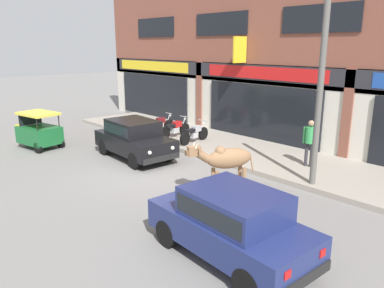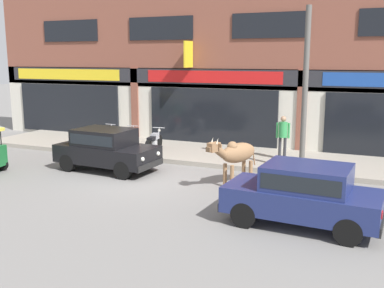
{
  "view_description": "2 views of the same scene",
  "coord_description": "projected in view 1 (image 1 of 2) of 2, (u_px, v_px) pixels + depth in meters",
  "views": [
    {
      "loc": [
        9.76,
        -7.31,
        4.18
      ],
      "look_at": [
        0.82,
        1.0,
        0.95
      ],
      "focal_mm": 35.0,
      "sensor_mm": 36.0,
      "label": 1
    },
    {
      "loc": [
        6.92,
        -12.28,
        3.87
      ],
      "look_at": [
        1.16,
        1.0,
        1.07
      ],
      "focal_mm": 42.0,
      "sensor_mm": 36.0,
      "label": 2
    }
  ],
  "objects": [
    {
      "name": "motorcycle_2",
      "position": [
        194.0,
        133.0,
        15.87
      ],
      "size": [
        0.53,
        1.81,
        0.88
      ],
      "color": "black",
      "rests_on": "sidewalk"
    },
    {
      "name": "pedestrian",
      "position": [
        310.0,
        138.0,
        12.56
      ],
      "size": [
        0.49,
        0.32,
        1.6
      ],
      "color": "#2D2D33",
      "rests_on": "sidewalk"
    },
    {
      "name": "motorcycle_0",
      "position": [
        158.0,
        125.0,
        17.64
      ],
      "size": [
        0.53,
        1.81,
        0.88
      ],
      "color": "black",
      "rests_on": "sidewalk"
    },
    {
      "name": "car_0",
      "position": [
        134.0,
        137.0,
        14.19
      ],
      "size": [
        3.69,
        1.8,
        1.46
      ],
      "color": "black",
      "rests_on": "ground"
    },
    {
      "name": "cow",
      "position": [
        226.0,
        159.0,
        10.79
      ],
      "size": [
        1.13,
        2.01,
        1.61
      ],
      "color": "#936B47",
      "rests_on": "ground"
    },
    {
      "name": "shop_building",
      "position": [
        267.0,
        49.0,
        15.78
      ],
      "size": [
        23.0,
        1.4,
        8.54
      ],
      "color": "brown",
      "rests_on": "ground"
    },
    {
      "name": "ground_plane",
      "position": [
        154.0,
        172.0,
        12.79
      ],
      "size": [
        90.0,
        90.0,
        0.0
      ],
      "primitive_type": "plane",
      "color": "slate"
    },
    {
      "name": "utility_pole",
      "position": [
        320.0,
        95.0,
        10.54
      ],
      "size": [
        0.18,
        0.18,
        5.31
      ],
      "primitive_type": "cylinder",
      "color": "#595651",
      "rests_on": "sidewalk"
    },
    {
      "name": "auto_rickshaw",
      "position": [
        38.0,
        132.0,
        15.63
      ],
      "size": [
        2.11,
        1.46,
        1.52
      ],
      "color": "black",
      "rests_on": "ground"
    },
    {
      "name": "motorcycle_1",
      "position": [
        175.0,
        129.0,
        16.77
      ],
      "size": [
        0.52,
        1.81,
        0.88
      ],
      "color": "black",
      "rests_on": "sidewalk"
    },
    {
      "name": "car_1",
      "position": [
        231.0,
        221.0,
        7.41
      ],
      "size": [
        3.68,
        1.79,
        1.46
      ],
      "color": "black",
      "rests_on": "ground"
    },
    {
      "name": "sidewalk",
      "position": [
        232.0,
        148.0,
        15.42
      ],
      "size": [
        19.0,
        3.65,
        0.17
      ],
      "primitive_type": "cube",
      "color": "gray",
      "rests_on": "ground"
    }
  ]
}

